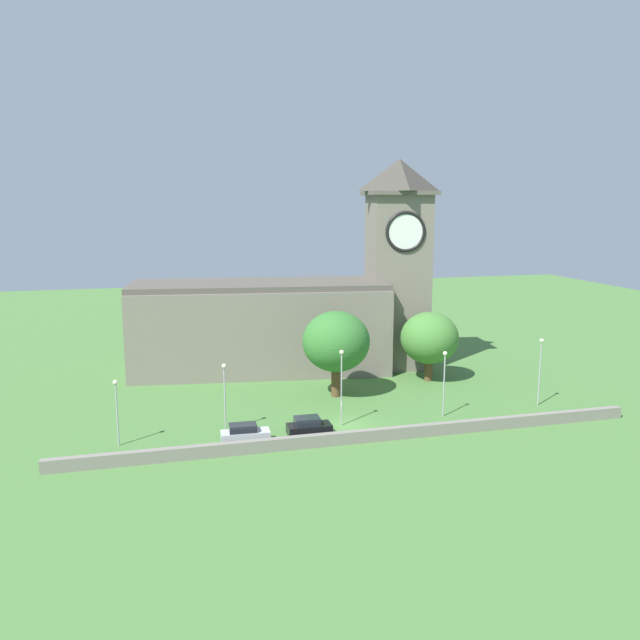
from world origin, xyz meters
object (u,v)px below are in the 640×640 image
Objects in this scene: streetlamp_east_end at (540,361)px; tree_by_tower at (429,338)px; tree_churchyard at (336,342)px; church at (296,310)px; streetlamp_east_mid at (444,373)px; car_black at (309,427)px; streetlamp_west_end at (116,401)px; streetlamp_central at (341,376)px; streetlamp_west_mid at (225,386)px; car_silver at (245,434)px.

tree_by_tower is (-7.34, 12.21, 0.43)m from streetlamp_east_end.
church is at bearing 96.91° from tree_churchyard.
tree_churchyard is at bearing 131.90° from streetlamp_east_mid.
streetlamp_east_mid is at bearing 8.61° from car_black.
tree_churchyard is (23.14, 9.60, 2.11)m from streetlamp_west_end.
streetlamp_west_end is (-17.06, 2.25, 3.20)m from car_black.
tree_by_tower reaches higher than streetlamp_east_mid.
tree_by_tower reaches higher than streetlamp_central.
streetlamp_west_mid is at bearing -118.53° from church.
streetlamp_central is 0.78× the size of tree_churchyard.
streetlamp_east_end is at bearing 4.17° from streetlamp_east_mid.
car_silver is 0.59× the size of streetlamp_central.
streetlamp_west_end reaches higher than car_silver.
streetlamp_west_mid is (9.73, 1.15, 0.33)m from streetlamp_west_end.
streetlamp_west_end is 0.83× the size of streetlamp_east_end.
streetlamp_west_mid is 0.69× the size of tree_churchyard.
streetlamp_west_end is at bearing -133.29° from church.
streetlamp_west_mid is at bearing 6.71° from streetlamp_west_end.
tree_by_tower is at bearing 31.77° from car_silver.
streetlamp_west_mid reaches higher than car_black.
streetlamp_central reaches higher than streetlamp_west_mid.
church is 6.47× the size of streetlamp_west_end.
tree_churchyard is (6.08, 11.84, 5.31)m from car_black.
streetlamp_east_end reaches higher than car_black.
streetlamp_east_end is at bearing 1.09° from streetlamp_west_end.
streetlamp_east_end reaches higher than car_silver.
streetlamp_east_end is at bearing 2.07° from streetlamp_central.
tree_churchyard is (13.41, 8.45, 1.79)m from streetlamp_west_mid.
streetlamp_east_end is at bearing -0.55° from streetlamp_west_mid.
car_black is 24.71m from tree_by_tower.
streetlamp_east_mid is at bearing -0.04° from streetlamp_west_end.
streetlamp_west_end is 38.29m from tree_by_tower.
tree_by_tower is at bearing 38.91° from car_black.
church reaches higher than tree_by_tower.
church reaches higher than tree_churchyard.
tree_by_tower is at bearing -34.22° from church.
streetlamp_east_mid is (14.71, 2.23, 3.62)m from car_black.
church is at bearing 61.47° from streetlamp_west_mid.
car_black is at bearing -173.33° from streetlamp_east_end.
church is at bearing 114.10° from streetlamp_east_mid.
car_black is 15.31m from streetlamp_east_mid.
tree_churchyard is at bearing 44.81° from car_silver.
church reaches higher than streetlamp_east_mid.
car_silver is at bearing -166.18° from streetlamp_central.
streetlamp_west_mid is at bearing 174.21° from streetlamp_central.
streetlamp_east_mid reaches higher than streetlamp_west_end.
streetlamp_west_end is 0.63× the size of tree_churchyard.
streetlamp_east_end is at bearing 5.72° from car_silver.
streetlamp_west_end is 0.89× the size of streetlamp_east_mid.
car_silver is 0.53× the size of tree_by_tower.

